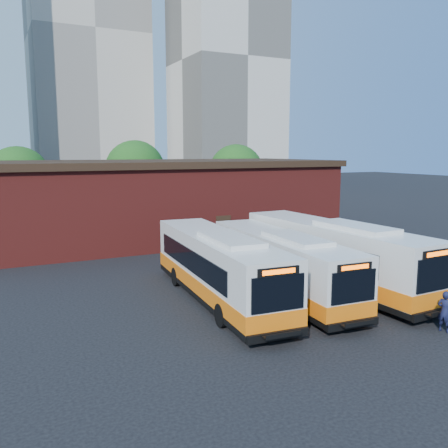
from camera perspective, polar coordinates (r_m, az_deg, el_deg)
name	(u,v)px	position (r m, az deg, el deg)	size (l,w,h in m)	color
ground	(298,307)	(22.55, 8.90, -9.84)	(220.00, 220.00, 0.00)	black
bus_midwest	(218,269)	(22.83, -0.70, -5.49)	(3.42, 12.56, 3.38)	silver
bus_mideast	(281,266)	(23.90, 6.87, -5.07)	(3.13, 11.96, 3.23)	silver
bus_east	(333,257)	(25.74, 12.98, -3.89)	(3.21, 13.20, 3.57)	silver
transit_worker	(445,311)	(21.09, 25.05, -9.51)	(0.61, 0.40, 1.67)	#131838
depot_building	(159,199)	(39.62, -7.85, 3.03)	(28.60, 12.60, 6.40)	maroon
tree_west	(18,178)	(49.54, -23.50, 5.13)	(6.00, 6.00, 7.65)	#382314
tree_mid	(135,170)	(53.44, -10.63, 6.38)	(6.56, 6.56, 8.36)	#382314
tree_east	(236,172)	(54.73, 1.47, 6.31)	(6.24, 6.24, 7.96)	#382314
tower_center	(86,36)	(107.75, -16.32, 20.84)	(22.00, 20.00, 61.20)	#B8B2A7
tower_right	(225,62)	(96.91, 0.18, 18.96)	(18.00, 18.00, 49.20)	beige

